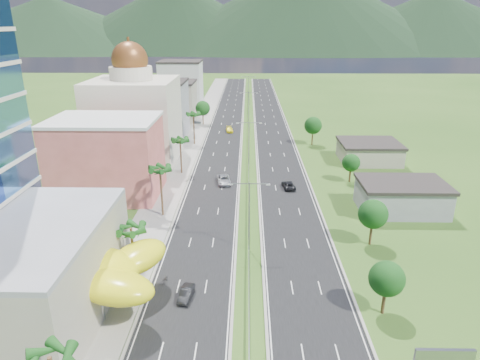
{
  "coord_description": "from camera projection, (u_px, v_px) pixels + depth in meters",
  "views": [
    {
      "loc": [
        -0.28,
        -47.88,
        32.8
      ],
      "look_at": [
        -1.58,
        21.78,
        7.0
      ],
      "focal_mm": 32.0,
      "sensor_mm": 36.0,
      "label": 1
    }
  ],
  "objects": [
    {
      "name": "midrise_grey",
      "position": [
        160.0,
        109.0,
        128.98
      ],
      "size": [
        16.0,
        15.0,
        16.0
      ],
      "primitive_type": "cube",
      "color": "gray",
      "rests_on": "ground"
    },
    {
      "name": "car_dark_far_right",
      "position": [
        288.0,
        185.0,
        89.52
      ],
      "size": [
        2.86,
        5.17,
        1.37
      ],
      "primitive_type": "imported",
      "rotation": [
        0.0,
        0.0,
        3.27
      ],
      "color": "black",
      "rests_on": "road_right"
    },
    {
      "name": "median_guardrail",
      "position": [
        249.0,
        141.0,
        123.56
      ],
      "size": [
        0.1,
        216.06,
        0.76
      ],
      "color": "gray",
      "rests_on": "ground"
    },
    {
      "name": "car_yellow_far_left",
      "position": [
        229.0,
        130.0,
        135.46
      ],
      "size": [
        2.68,
        5.25,
        1.46
      ],
      "primitive_type": "imported",
      "rotation": [
        0.0,
        0.0,
        0.13
      ],
      "color": "yellow",
      "rests_on": "road_left"
    },
    {
      "name": "leafy_tree_rd",
      "position": [
        313.0,
        126.0,
        119.66
      ],
      "size": [
        4.9,
        4.9,
        8.05
      ],
      "color": "#47301C",
      "rests_on": "ground"
    },
    {
      "name": "midrise_beige",
      "position": [
        172.0,
        102.0,
        150.13
      ],
      "size": [
        16.0,
        15.0,
        13.0
      ],
      "primitive_type": "cube",
      "color": "#A39A86",
      "rests_on": "ground"
    },
    {
      "name": "leafy_tree_rc",
      "position": [
        351.0,
        163.0,
        91.88
      ],
      "size": [
        3.85,
        3.85,
        6.33
      ],
      "color": "#47301C",
      "rests_on": "ground"
    },
    {
      "name": "palm_tree_d",
      "position": [
        180.0,
        142.0,
        96.12
      ],
      "size": [
        3.6,
        3.6,
        8.6
      ],
      "color": "#47301C",
      "rests_on": "ground"
    },
    {
      "name": "streetlight_median_e",
      "position": [
        249.0,
        86.0,
        185.2
      ],
      "size": [
        6.04,
        0.25,
        11.0
      ],
      "color": "gray",
      "rests_on": "ground"
    },
    {
      "name": "palm_tree_e",
      "position": [
        193.0,
        115.0,
        119.3
      ],
      "size": [
        3.6,
        3.6,
        9.4
      ],
      "color": "#47301C",
      "rests_on": "ground"
    },
    {
      "name": "shed_far",
      "position": [
        369.0,
        153.0,
        106.55
      ],
      "size": [
        14.0,
        12.0,
        4.4
      ],
      "primitive_type": "cube",
      "color": "#A39A86",
      "rests_on": "ground"
    },
    {
      "name": "sidewalk_left",
      "position": [
        197.0,
        128.0,
        140.94
      ],
      "size": [
        7.0,
        260.0,
        0.12
      ],
      "primitive_type": "cube",
      "color": "gray",
      "rests_on": "ground"
    },
    {
      "name": "shed_near",
      "position": [
        401.0,
        198.0,
        78.36
      ],
      "size": [
        15.0,
        10.0,
        5.0
      ],
      "primitive_type": "cube",
      "color": "gray",
      "rests_on": "ground"
    },
    {
      "name": "streetlight_median_c",
      "position": [
        249.0,
        140.0,
        100.81
      ],
      "size": [
        6.04,
        0.25,
        11.0
      ],
      "color": "gray",
      "rests_on": "ground"
    },
    {
      "name": "road_left",
      "position": [
        226.0,
        128.0,
        140.79
      ],
      "size": [
        11.0,
        260.0,
        0.04
      ],
      "primitive_type": "cube",
      "color": "black",
      "rests_on": "ground"
    },
    {
      "name": "leafy_tree_rb",
      "position": [
        373.0,
        214.0,
        65.4
      ],
      "size": [
        4.55,
        4.55,
        7.47
      ],
      "color": "#47301C",
      "rests_on": "ground"
    },
    {
      "name": "lime_canopy",
      "position": [
        82.0,
        269.0,
        51.14
      ],
      "size": [
        18.0,
        15.0,
        7.4
      ],
      "color": "yellow",
      "rests_on": "ground"
    },
    {
      "name": "road_right",
      "position": [
        271.0,
        128.0,
        140.52
      ],
      "size": [
        11.0,
        260.0,
        0.04
      ],
      "primitive_type": "cube",
      "color": "black",
      "rests_on": "ground"
    },
    {
      "name": "pink_shophouse",
      "position": [
        107.0,
        159.0,
        84.17
      ],
      "size": [
        20.0,
        15.0,
        15.0
      ],
      "primitive_type": "cube",
      "color": "#BF564E",
      "rests_on": "ground"
    },
    {
      "name": "motorcycle",
      "position": [
        165.0,
        279.0,
        57.03
      ],
      "size": [
        0.77,
        1.86,
        1.16
      ],
      "primitive_type": "imported",
      "rotation": [
        0.0,
        0.0,
        -0.13
      ],
      "color": "black",
      "rests_on": "road_left"
    },
    {
      "name": "leafy_tree_ra",
      "position": [
        387.0,
        279.0,
        49.65
      ],
      "size": [
        4.2,
        4.2,
        6.9
      ],
      "color": "#47301C",
      "rests_on": "ground"
    },
    {
      "name": "palm_tree_c",
      "position": [
        160.0,
        171.0,
        74.23
      ],
      "size": [
        3.6,
        3.6,
        9.6
      ],
      "color": "#47301C",
      "rests_on": "ground"
    },
    {
      "name": "midrise_white",
      "position": [
        181.0,
        85.0,
        170.83
      ],
      "size": [
        16.0,
        15.0,
        18.0
      ],
      "primitive_type": "cube",
      "color": "silver",
      "rests_on": "ground"
    },
    {
      "name": "ground",
      "position": [
        249.0,
        287.0,
        56.28
      ],
      "size": [
        500.0,
        500.0,
        0.0
      ],
      "primitive_type": "plane",
      "color": "#2D5119",
      "rests_on": "ground"
    },
    {
      "name": "palm_tree_b",
      "position": [
        131.0,
        231.0,
        55.97
      ],
      "size": [
        3.6,
        3.6,
        8.1
      ],
      "color": "#47301C",
      "rests_on": "ground"
    },
    {
      "name": "car_silver_mid_left",
      "position": [
        224.0,
        180.0,
        92.11
      ],
      "size": [
        3.53,
        6.2,
        1.63
      ],
      "primitive_type": "imported",
      "rotation": [
        0.0,
        0.0,
        0.15
      ],
      "color": "#999BA0",
      "rests_on": "road_left"
    },
    {
      "name": "car_dark_left",
      "position": [
        186.0,
        293.0,
        53.81
      ],
      "size": [
        1.85,
        4.14,
        1.32
      ],
      "primitive_type": "imported",
      "rotation": [
        0.0,
        0.0,
        -0.12
      ],
      "color": "black",
      "rests_on": "road_left"
    },
    {
      "name": "streetlight_median_b",
      "position": [
        249.0,
        209.0,
        63.31
      ],
      "size": [
        6.04,
        0.25,
        11.0
      ],
      "color": "gray",
      "rests_on": "ground"
    },
    {
      "name": "streetlight_median_d",
      "position": [
        249.0,
        105.0,
        143.01
      ],
      "size": [
        6.04,
        0.25,
        11.0
      ],
      "color": "gray",
      "rests_on": "ground"
    },
    {
      "name": "domed_building",
      "position": [
        135.0,
        115.0,
        104.39
      ],
      "size": [
        20.0,
        20.0,
        28.7
      ],
      "color": "beige",
      "rests_on": "ground"
    },
    {
      "name": "leafy_tree_lfar",
      "position": [
        203.0,
        108.0,
        143.68
      ],
      "size": [
        4.9,
        4.9,
        8.05
      ],
      "color": "#47301C",
      "rests_on": "ground"
    },
    {
      "name": "mountain_ridge",
      "position": [
        302.0,
        53.0,
        477.14
      ],
      "size": [
        860.0,
        140.0,
        90.0
      ],
      "primitive_type": null,
      "color": "black",
      "rests_on": "ground"
    }
  ]
}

